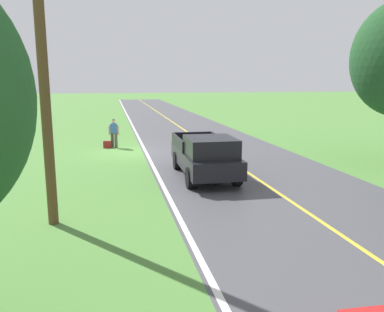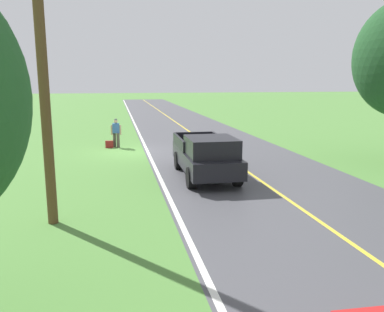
{
  "view_description": "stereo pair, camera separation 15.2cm",
  "coord_description": "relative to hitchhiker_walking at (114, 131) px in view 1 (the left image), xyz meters",
  "views": [
    {
      "loc": [
        1.01,
        22.3,
        4.03
      ],
      "look_at": [
        -1.62,
        9.59,
        1.51
      ],
      "focal_mm": 36.92,
      "sensor_mm": 36.0,
      "label": 1
    },
    {
      "loc": [
        0.86,
        22.33,
        4.03
      ],
      "look_at": [
        -1.62,
        9.59,
        1.51
      ],
      "focal_mm": 36.92,
      "sensor_mm": 36.0,
      "label": 2
    }
  ],
  "objects": [
    {
      "name": "ground_plane",
      "position": [
        -0.85,
        1.6,
        -0.98
      ],
      "size": [
        200.0,
        200.0,
        0.0
      ],
      "primitive_type": "plane",
      "color": "#4C7F38"
    },
    {
      "name": "road_surface",
      "position": [
        -5.67,
        1.6,
        -0.98
      ],
      "size": [
        8.27,
        120.0,
        0.0
      ],
      "primitive_type": "cube",
      "color": "#47474C",
      "rests_on": "ground"
    },
    {
      "name": "lane_edge_line",
      "position": [
        -1.72,
        1.6,
        -0.98
      ],
      "size": [
        0.16,
        117.6,
        0.0
      ],
      "primitive_type": "cube",
      "color": "silver",
      "rests_on": "ground"
    },
    {
      "name": "lane_centre_line",
      "position": [
        -5.67,
        1.6,
        -0.98
      ],
      "size": [
        0.14,
        117.6,
        0.0
      ],
      "primitive_type": "cube",
      "color": "gold",
      "rests_on": "ground"
    },
    {
      "name": "hitchhiker_walking",
      "position": [
        0.0,
        0.0,
        0.0
      ],
      "size": [
        0.62,
        0.52,
        1.75
      ],
      "color": "#4C473D",
      "rests_on": "ground"
    },
    {
      "name": "suitcase_carried",
      "position": [
        0.42,
        0.07,
        -0.77
      ],
      "size": [
        0.47,
        0.21,
        0.42
      ],
      "primitive_type": "cube",
      "rotation": [
        0.0,
        0.0,
        1.54
      ],
      "color": "maroon",
      "rests_on": "ground"
    },
    {
      "name": "pickup_truck_passing",
      "position": [
        -3.62,
        8.39,
        -0.01
      ],
      "size": [
        2.15,
        5.43,
        1.82
      ],
      "color": "black",
      "rests_on": "ground"
    },
    {
      "name": "utility_pole_roadside",
      "position": [
        1.86,
        12.66,
        3.06
      ],
      "size": [
        0.28,
        0.28,
        8.08
      ],
      "primitive_type": "cylinder",
      "color": "brown",
      "rests_on": "ground"
    }
  ]
}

